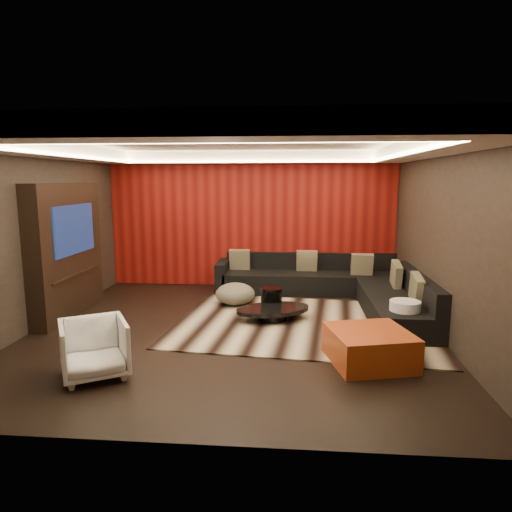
# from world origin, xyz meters

# --- Properties ---
(floor) EXTENTS (6.00, 6.00, 0.02)m
(floor) POSITION_xyz_m (0.00, 0.00, -0.01)
(floor) COLOR black
(floor) RESTS_ON ground
(ceiling) EXTENTS (6.00, 6.00, 0.02)m
(ceiling) POSITION_xyz_m (0.00, 0.00, 2.81)
(ceiling) COLOR silver
(ceiling) RESTS_ON ground
(wall_back) EXTENTS (6.00, 0.02, 2.80)m
(wall_back) POSITION_xyz_m (0.00, 3.01, 1.40)
(wall_back) COLOR black
(wall_back) RESTS_ON ground
(wall_left) EXTENTS (0.02, 6.00, 2.80)m
(wall_left) POSITION_xyz_m (-3.01, 0.00, 1.40)
(wall_left) COLOR black
(wall_left) RESTS_ON ground
(wall_right) EXTENTS (0.02, 6.00, 2.80)m
(wall_right) POSITION_xyz_m (3.01, 0.00, 1.40)
(wall_right) COLOR black
(wall_right) RESTS_ON ground
(red_feature_wall) EXTENTS (5.98, 0.05, 2.78)m
(red_feature_wall) POSITION_xyz_m (0.00, 2.97, 1.40)
(red_feature_wall) COLOR #6B0C0A
(red_feature_wall) RESTS_ON ground
(soffit_back) EXTENTS (6.00, 0.60, 0.22)m
(soffit_back) POSITION_xyz_m (0.00, 2.70, 2.69)
(soffit_back) COLOR silver
(soffit_back) RESTS_ON ground
(soffit_front) EXTENTS (6.00, 0.60, 0.22)m
(soffit_front) POSITION_xyz_m (0.00, -2.70, 2.69)
(soffit_front) COLOR silver
(soffit_front) RESTS_ON ground
(soffit_left) EXTENTS (0.60, 4.80, 0.22)m
(soffit_left) POSITION_xyz_m (-2.70, 0.00, 2.69)
(soffit_left) COLOR silver
(soffit_left) RESTS_ON ground
(soffit_right) EXTENTS (0.60, 4.80, 0.22)m
(soffit_right) POSITION_xyz_m (2.70, 0.00, 2.69)
(soffit_right) COLOR silver
(soffit_right) RESTS_ON ground
(cove_back) EXTENTS (4.80, 0.08, 0.04)m
(cove_back) POSITION_xyz_m (0.00, 2.36, 2.60)
(cove_back) COLOR #FFD899
(cove_back) RESTS_ON ground
(cove_front) EXTENTS (4.80, 0.08, 0.04)m
(cove_front) POSITION_xyz_m (0.00, -2.36, 2.60)
(cove_front) COLOR #FFD899
(cove_front) RESTS_ON ground
(cove_left) EXTENTS (0.08, 4.80, 0.04)m
(cove_left) POSITION_xyz_m (-2.36, 0.00, 2.60)
(cove_left) COLOR #FFD899
(cove_left) RESTS_ON ground
(cove_right) EXTENTS (0.08, 4.80, 0.04)m
(cove_right) POSITION_xyz_m (2.36, 0.00, 2.60)
(cove_right) COLOR #FFD899
(cove_right) RESTS_ON ground
(tv_surround) EXTENTS (0.30, 2.00, 2.20)m
(tv_surround) POSITION_xyz_m (-2.85, 0.60, 1.10)
(tv_surround) COLOR black
(tv_surround) RESTS_ON ground
(tv_screen) EXTENTS (0.04, 1.30, 0.80)m
(tv_screen) POSITION_xyz_m (-2.69, 0.60, 1.45)
(tv_screen) COLOR black
(tv_screen) RESTS_ON ground
(tv_shelf) EXTENTS (0.04, 1.60, 0.04)m
(tv_shelf) POSITION_xyz_m (-2.69, 0.60, 0.70)
(tv_shelf) COLOR black
(tv_shelf) RESTS_ON ground
(rug) EXTENTS (4.27, 3.37, 0.02)m
(rug) POSITION_xyz_m (1.08, 0.42, 0.01)
(rug) COLOR tan
(rug) RESTS_ON floor
(coffee_table) EXTENTS (1.58, 1.58, 0.20)m
(coffee_table) POSITION_xyz_m (0.58, 0.54, 0.12)
(coffee_table) COLOR black
(coffee_table) RESTS_ON rug
(drum_stool) EXTENTS (0.45, 0.45, 0.42)m
(drum_stool) POSITION_xyz_m (0.53, 0.97, 0.23)
(drum_stool) COLOR black
(drum_stool) RESTS_ON rug
(striped_pouf) EXTENTS (0.80, 0.80, 0.39)m
(striped_pouf) POSITION_xyz_m (-0.15, 1.40, 0.22)
(striped_pouf) COLOR beige
(striped_pouf) RESTS_ON rug
(white_side_table) EXTENTS (0.54, 0.54, 0.54)m
(white_side_table) POSITION_xyz_m (2.50, -0.08, 0.27)
(white_side_table) COLOR white
(white_side_table) RESTS_ON floor
(orange_ottoman) EXTENTS (1.14, 1.14, 0.42)m
(orange_ottoman) POSITION_xyz_m (1.85, -1.07, 0.21)
(orange_ottoman) COLOR #A02E14
(orange_ottoman) RESTS_ON floor
(armchair) EXTENTS (0.99, 0.99, 0.67)m
(armchair) POSITION_xyz_m (-1.37, -1.73, 0.33)
(armchair) COLOR silver
(armchair) RESTS_ON floor
(sectional_sofa) EXTENTS (3.65, 3.50, 0.75)m
(sectional_sofa) POSITION_xyz_m (1.73, 1.86, 0.26)
(sectional_sofa) COLOR black
(sectional_sofa) RESTS_ON floor
(throw_pillows) EXTENTS (3.25, 2.68, 0.50)m
(throw_pillows) POSITION_xyz_m (1.73, 1.88, 0.62)
(throw_pillows) COLOR beige
(throw_pillows) RESTS_ON sectional_sofa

